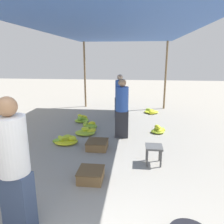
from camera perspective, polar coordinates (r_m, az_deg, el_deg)
canopy_post_back_left at (r=9.65m, az=-7.11°, el=9.55°), size 0.08×0.08×2.79m
canopy_post_back_right at (r=9.46m, az=13.82°, el=9.16°), size 0.08×0.08×2.79m
canopy_tarp at (r=5.53m, az=1.03°, el=20.94°), size 3.83×8.19×0.04m
vendor_foreground at (r=2.91m, az=-24.22°, el=-12.64°), size 0.45×0.45×1.73m
stool at (r=4.61m, az=10.88°, el=-9.58°), size 0.34×0.34×0.39m
banana_pile_left_0 at (r=6.35m, az=-6.80°, el=-5.10°), size 0.61×0.50×0.20m
banana_pile_left_1 at (r=5.76m, az=-12.07°, el=-7.26°), size 0.66×0.53×0.25m
banana_pile_left_2 at (r=6.94m, az=-5.78°, el=-3.40°), size 0.52×0.47×0.18m
banana_pile_left_3 at (r=7.53m, az=-7.84°, el=-1.81°), size 0.48×0.54×0.27m
banana_pile_right_0 at (r=6.53m, az=11.99°, el=-4.66°), size 0.45×0.45×0.24m
banana_pile_right_1 at (r=8.74m, az=10.15°, el=0.13°), size 0.55×0.56×0.17m
crate_near at (r=5.33m, az=-3.88°, el=-8.53°), size 0.50×0.50×0.20m
crate_mid at (r=4.07m, az=-5.55°, el=-16.06°), size 0.45×0.45×0.21m
shopper_walking_mid at (r=5.85m, az=2.61°, el=1.13°), size 0.36×0.35×1.61m
shopper_walking_far at (r=7.90m, az=2.06°, el=4.36°), size 0.40×0.40×1.56m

